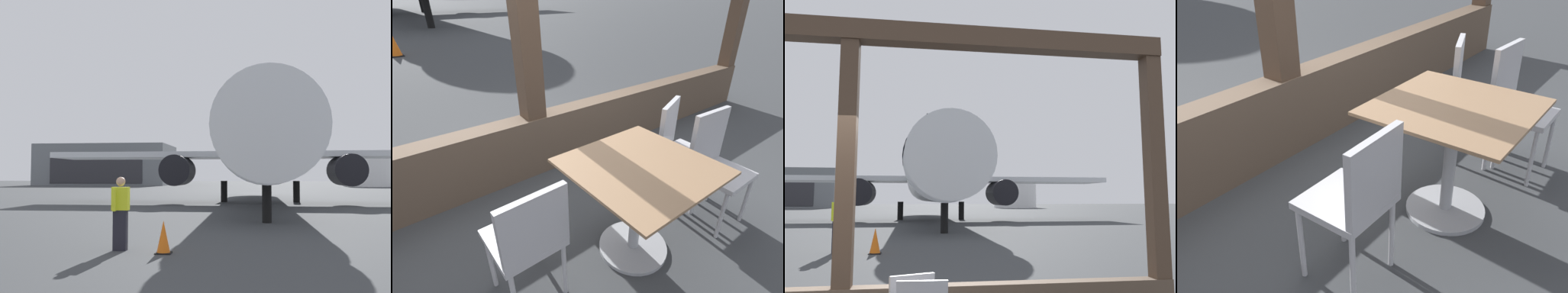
# 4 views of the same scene
# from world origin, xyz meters

# --- Properties ---
(window_frame) EXTENTS (7.65, 0.24, 3.63)m
(window_frame) POSITION_xyz_m (0.00, 0.00, 1.30)
(window_frame) COLOR brown
(window_frame) RESTS_ON ground
(dining_table) EXTENTS (0.89, 0.89, 0.76)m
(dining_table) POSITION_xyz_m (0.02, -1.46, 0.48)
(dining_table) COLOR #8C6B4C
(dining_table) RESTS_ON ground
(cafe_chair_window_left) EXTENTS (0.41, 0.41, 0.94)m
(cafe_chair_window_left) POSITION_xyz_m (0.81, -1.55, 0.56)
(cafe_chair_window_left) COLOR #B2B2B7
(cafe_chair_window_left) RESTS_ON ground
(cafe_chair_window_right) EXTENTS (0.49, 0.49, 0.94)m
(cafe_chair_window_right) POSITION_xyz_m (0.78, -1.21, 0.56)
(cafe_chair_window_right) COLOR #B2B2B7
(cafe_chair_window_right) RESTS_ON ground
(cafe_chair_aisle_left) EXTENTS (0.40, 0.40, 0.89)m
(cafe_chair_aisle_left) POSITION_xyz_m (-0.78, -1.36, 0.54)
(cafe_chair_aisle_left) COLOR #B2B2B7
(cafe_chair_aisle_left) RESTS_ON ground
(traffic_cone) EXTENTS (0.36, 0.36, 0.75)m
(traffic_cone) POSITION_xyz_m (-0.31, 8.14, 0.36)
(traffic_cone) COLOR orange
(traffic_cone) RESTS_ON ground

